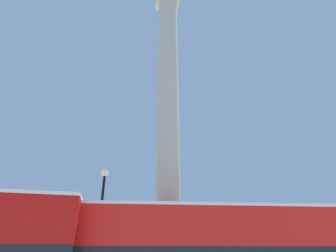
% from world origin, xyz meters
% --- Properties ---
extents(monument_column, '(6.33, 6.33, 25.65)m').
position_xyz_m(monument_column, '(0.00, 0.00, 7.32)').
color(monument_column, '#A39E8E').
rests_on(monument_column, ground_plane).
extents(street_lamp, '(0.46, 0.46, 6.53)m').
position_xyz_m(street_lamp, '(-3.91, -2.81, 3.86)').
color(street_lamp, black).
rests_on(street_lamp, ground_plane).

